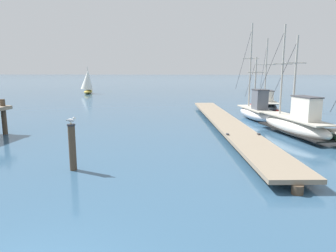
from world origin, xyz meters
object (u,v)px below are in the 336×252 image
perched_seagull (71,120)px  distant_sailboat (88,82)px  fishing_boat_0 (296,123)px  fishing_boat_5 (256,110)px  mooring_piling (72,146)px  fishing_boat_2 (265,105)px

perched_seagull → distant_sailboat: 37.59m
fishing_boat_0 → distant_sailboat: fishing_boat_0 is taller
fishing_boat_0 → fishing_boat_5: bearing=99.9°
mooring_piling → fishing_boat_0: bearing=32.4°
fishing_boat_0 → fishing_boat_2: bearing=85.1°
distant_sailboat → fishing_boat_5: bearing=-49.6°
perched_seagull → distant_sailboat: distant_sailboat is taller
fishing_boat_5 → perched_seagull: size_ratio=19.08×
fishing_boat_2 → perched_seagull: bearing=-123.4°
mooring_piling → perched_seagull: (-0.01, 0.00, 1.00)m
fishing_boat_0 → perched_seagull: fishing_boat_0 is taller
fishing_boat_5 → perched_seagull: fishing_boat_5 is taller
mooring_piling → fishing_boat_2: bearing=56.6°
fishing_boat_2 → distant_sailboat: 29.00m
fishing_boat_2 → perched_seagull: 20.74m
fishing_boat_0 → mooring_piling: 12.43m
fishing_boat_0 → distant_sailboat: size_ratio=1.81×
distant_sailboat → perched_seagull: bearing=-73.5°
fishing_boat_0 → fishing_boat_5: (-0.99, 5.70, -0.02)m
perched_seagull → distant_sailboat: bearing=106.5°
fishing_boat_5 → distant_sailboat: size_ratio=1.80×
fishing_boat_5 → mooring_piling: 15.58m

